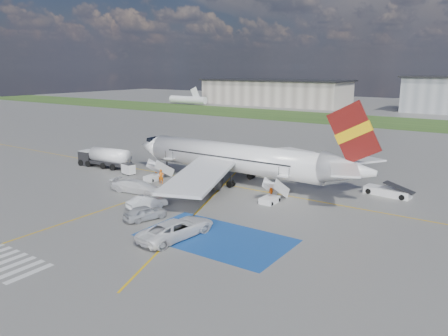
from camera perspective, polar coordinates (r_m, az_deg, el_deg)
The scene contains 21 objects.
ground at distance 49.93m, azimuth -7.83°, elevation -5.13°, with size 400.00×400.00×0.00m, color #60605E.
grass_strip at distance 134.74m, azimuth 20.48°, elevation 5.64°, with size 400.00×30.00×0.01m, color #2D4C1E.
taxiway_line_main at distance 58.95m, azimuth 0.01°, elevation -2.16°, with size 120.00×0.20×0.01m, color gold.
taxiway_line_cross at distance 47.33m, azimuth -20.62°, elevation -6.90°, with size 0.20×60.00×0.01m, color gold.
taxiway_line_diag at distance 58.95m, azimuth 0.01°, elevation -2.16°, with size 0.20×60.00×0.01m, color gold.
staging_box at distance 41.07m, azimuth -1.11°, elevation -9.08°, with size 14.00×8.00×0.01m, color navy.
crosswalk at distance 40.96m, azimuth -27.25°, elevation -10.67°, with size 9.00×4.00×0.01m.
terminal_west at distance 186.83m, azimuth 6.65°, elevation 9.75°, with size 60.00×22.00×10.00m, color gray.
airliner at distance 58.99m, azimuth 2.31°, elevation 1.22°, with size 36.81×32.95×11.92m.
airstairs_fwd at distance 62.12m, azimuth -8.98°, elevation -0.95°, with size 1.90×5.20×3.60m.
airstairs_aft at distance 51.58m, azimuth 6.21°, elevation -3.77°, with size 1.90×5.20×3.60m.
fuel_tanker at distance 71.38m, azimuth -15.30°, elevation 1.14°, with size 9.38×3.44×3.13m.
gpu_cart at distance 65.81m, azimuth -12.38°, elevation -0.19°, with size 2.18×1.61×1.66m.
belt_loader at distance 57.51m, azimuth 20.61°, elevation -2.96°, with size 6.05×2.74×1.77m.
car_silver_a at distance 46.11m, azimuth -10.26°, elevation -5.77°, with size 1.80×4.48×1.53m, color #AAACB1.
car_silver_b at distance 49.58m, azimuth -10.03°, elevation -4.44°, with size 1.59×4.55×1.50m, color silver.
van_white_a at distance 40.96m, azimuth -6.18°, elevation -7.48°, with size 2.85×6.18×2.32m, color white.
van_white_b at distance 55.85m, azimuth -11.21°, elevation -2.13°, with size 2.27×5.57×2.18m, color white.
crew_fwd at distance 59.77m, azimuth -8.22°, elevation -1.12°, with size 0.72×0.47×1.97m, color orange.
crew_nose at distance 64.91m, azimuth -8.99°, elevation -0.19°, with size 0.77×0.60×1.58m, color orange.
crew_aft at distance 52.83m, azimuth 6.18°, elevation -3.03°, with size 1.07×0.45×1.83m, color #E65F0C.
Camera 1 is at (32.14, -34.94, 15.47)m, focal length 35.00 mm.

